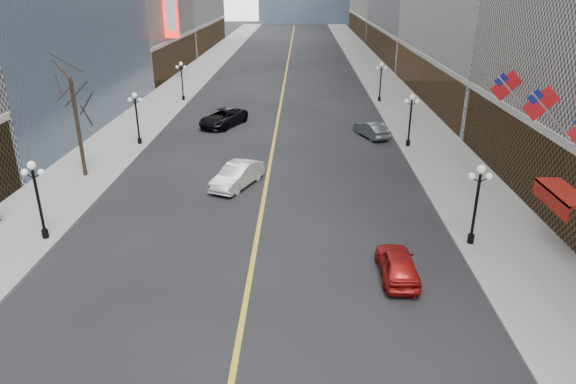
# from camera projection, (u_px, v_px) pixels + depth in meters

# --- Properties ---
(sidewalk_east) EXTENTS (6.00, 230.00, 0.15)m
(sidewalk_east) POSITION_uv_depth(u_px,v_px,m) (392.00, 95.00, 65.11)
(sidewalk_east) COLOR gray
(sidewalk_east) RESTS_ON ground
(sidewalk_west) EXTENTS (6.00, 230.00, 0.15)m
(sidewalk_west) POSITION_uv_depth(u_px,v_px,m) (173.00, 94.00, 65.77)
(sidewalk_west) COLOR gray
(sidewalk_west) RESTS_ON ground
(lane_line) EXTENTS (0.25, 200.00, 0.02)m
(lane_line) POSITION_uv_depth(u_px,v_px,m) (285.00, 81.00, 74.71)
(lane_line) COLOR gold
(lane_line) RESTS_ON ground
(streetlamp_east_1) EXTENTS (1.26, 0.44, 4.52)m
(streetlamp_east_1) POSITION_uv_depth(u_px,v_px,m) (477.00, 197.00, 27.11)
(streetlamp_east_1) COLOR black
(streetlamp_east_1) RESTS_ON sidewalk_east
(streetlamp_east_2) EXTENTS (1.26, 0.44, 4.52)m
(streetlamp_east_2) POSITION_uv_depth(u_px,v_px,m) (411.00, 115.00, 43.75)
(streetlamp_east_2) COLOR black
(streetlamp_east_2) RESTS_ON sidewalk_east
(streetlamp_east_3) EXTENTS (1.26, 0.44, 4.52)m
(streetlamp_east_3) POSITION_uv_depth(u_px,v_px,m) (381.00, 78.00, 60.38)
(streetlamp_east_3) COLOR black
(streetlamp_east_3) RESTS_ON sidewalk_east
(streetlamp_west_1) EXTENTS (1.26, 0.44, 4.52)m
(streetlamp_west_1) POSITION_uv_depth(u_px,v_px,m) (37.00, 192.00, 27.67)
(streetlamp_west_1) COLOR black
(streetlamp_west_1) RESTS_ON sidewalk_west
(streetlamp_west_2) EXTENTS (1.26, 0.44, 4.52)m
(streetlamp_west_2) POSITION_uv_depth(u_px,v_px,m) (136.00, 113.00, 44.31)
(streetlamp_west_2) COLOR black
(streetlamp_west_2) RESTS_ON sidewalk_west
(streetlamp_west_3) EXTENTS (1.26, 0.44, 4.52)m
(streetlamp_west_3) POSITION_uv_depth(u_px,v_px,m) (182.00, 77.00, 60.95)
(streetlamp_west_3) COLOR black
(streetlamp_west_3) RESTS_ON sidewalk_west
(flag_4) EXTENTS (2.87, 0.12, 2.87)m
(flag_4) POSITION_uv_depth(u_px,v_px,m) (544.00, 107.00, 27.20)
(flag_4) COLOR #B2B2B7
(flag_4) RESTS_ON ground
(flag_5) EXTENTS (2.87, 0.12, 2.87)m
(flag_5) POSITION_uv_depth(u_px,v_px,m) (509.00, 88.00, 31.82)
(flag_5) COLOR #B2B2B7
(flag_5) RESTS_ON ground
(awning_c) EXTENTS (1.40, 4.00, 0.93)m
(awning_c) POSITION_uv_depth(u_px,v_px,m) (560.00, 194.00, 26.94)
(awning_c) COLOR maroon
(awning_c) RESTS_ON ground
(tree_west_far) EXTENTS (3.60, 3.60, 7.92)m
(tree_west_far) POSITION_uv_depth(u_px,v_px,m) (73.00, 93.00, 35.68)
(tree_west_far) COLOR #2D231C
(tree_west_far) RESTS_ON sidewalk_west
(car_nb_mid) EXTENTS (3.59, 5.29, 1.65)m
(car_nb_mid) POSITION_uv_depth(u_px,v_px,m) (237.00, 175.00, 36.00)
(car_nb_mid) COLOR silver
(car_nb_mid) RESTS_ON ground
(car_nb_far) EXTENTS (4.92, 6.62, 1.67)m
(car_nb_far) POSITION_uv_depth(u_px,v_px,m) (223.00, 118.00, 51.18)
(car_nb_far) COLOR black
(car_nb_far) RESTS_ON ground
(car_sb_mid) EXTENTS (1.73, 4.29, 1.46)m
(car_sb_mid) POSITION_uv_depth(u_px,v_px,m) (398.00, 264.00, 24.90)
(car_sb_mid) COLOR #9D1211
(car_sb_mid) RESTS_ON ground
(car_sb_far) EXTENTS (3.08, 4.70, 1.46)m
(car_sb_far) POSITION_uv_depth(u_px,v_px,m) (372.00, 129.00, 47.52)
(car_sb_far) COLOR #51575A
(car_sb_far) RESTS_ON ground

